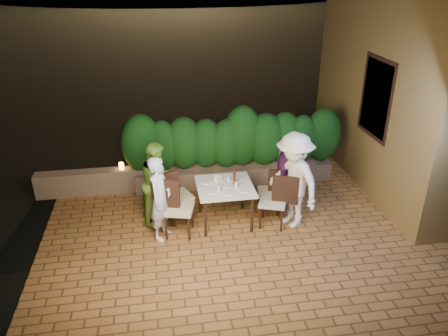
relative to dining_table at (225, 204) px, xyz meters
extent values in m
plane|color=black|center=(0.26, -0.77, -0.40)|extent=(400.00, 400.00, 0.00)
cube|color=brown|center=(0.26, -0.27, -0.45)|extent=(7.00, 6.00, 0.15)
cube|color=olive|center=(3.86, 1.23, 2.12)|extent=(1.60, 5.00, 5.00)
cube|color=black|center=(3.08, 0.73, 1.62)|extent=(0.08, 1.00, 1.40)
cube|color=black|center=(3.07, 0.73, 1.62)|extent=(0.06, 1.15, 1.55)
cube|color=brown|center=(0.46, 1.53, -0.17)|extent=(4.20, 0.55, 0.40)
cube|color=brown|center=(-2.54, 1.53, -0.12)|extent=(2.20, 0.30, 0.50)
ellipsoid|color=black|center=(2.26, 59.23, -4.38)|extent=(52.00, 40.00, 22.00)
cylinder|color=white|center=(-0.24, -0.20, 0.38)|extent=(0.20, 0.20, 0.01)
cylinder|color=white|center=(-0.31, 0.19, 0.38)|extent=(0.21, 0.21, 0.01)
cylinder|color=white|center=(0.30, -0.21, 0.38)|extent=(0.24, 0.24, 0.01)
cylinder|color=white|center=(0.28, 0.24, 0.38)|extent=(0.23, 0.23, 0.01)
cylinder|color=white|center=(0.01, -0.01, 0.38)|extent=(0.20, 0.20, 0.01)
cylinder|color=white|center=(0.02, -0.29, 0.38)|extent=(0.20, 0.20, 0.01)
cylinder|color=silver|center=(-0.14, -0.18, 0.43)|extent=(0.06, 0.06, 0.10)
cylinder|color=silver|center=(-0.14, 0.16, 0.43)|extent=(0.06, 0.06, 0.11)
cylinder|color=silver|center=(0.18, -0.11, 0.43)|extent=(0.06, 0.06, 0.11)
cylinder|color=silver|center=(0.09, 0.16, 0.43)|extent=(0.06, 0.06, 0.11)
imported|color=white|center=(-0.09, 0.28, 0.40)|extent=(0.22, 0.22, 0.04)
imported|color=silver|center=(-1.16, -0.29, 0.38)|extent=(0.55, 0.65, 1.51)
imported|color=#70B438|center=(-1.18, 0.25, 0.40)|extent=(0.84, 0.93, 1.55)
imported|color=white|center=(1.18, -0.27, 0.51)|extent=(1.07, 1.32, 1.78)
imported|color=#5B2268|center=(1.18, 0.30, 0.37)|extent=(0.70, 0.95, 1.50)
cylinder|color=orange|center=(-1.90, 1.53, 0.20)|extent=(0.10, 0.10, 0.14)
camera|label=1|loc=(-1.13, -6.79, 4.00)|focal=35.00mm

